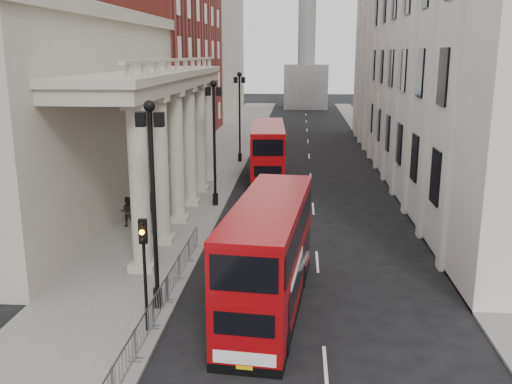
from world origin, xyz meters
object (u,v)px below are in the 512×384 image
at_px(lamp_post_mid, 214,135).
at_px(traffic_light, 144,254).
at_px(pedestrian_c, 165,200).
at_px(bus_near, 269,254).
at_px(lamp_post_north, 240,111).
at_px(bus_far, 268,152).
at_px(pedestrian_b, 128,211).
at_px(pedestrian_a, 150,205).
at_px(monument_column, 307,20).
at_px(lamp_post_south, 153,192).

relative_size(lamp_post_mid, traffic_light, 1.93).
bearing_deg(pedestrian_c, bus_near, -54.57).
height_order(lamp_post_north, bus_far, lamp_post_north).
bearing_deg(bus_far, bus_near, -89.88).
xyz_separation_m(bus_near, pedestrian_b, (-8.94, 10.31, -1.32)).
relative_size(lamp_post_mid, pedestrian_a, 5.45).
bearing_deg(lamp_post_mid, bus_far, 69.70).
bearing_deg(pedestrian_b, pedestrian_a, -119.25).
xyz_separation_m(bus_near, pedestrian_c, (-7.35, 13.09, -1.29)).
bearing_deg(monument_column, bus_near, -91.39).
relative_size(bus_far, pedestrian_b, 5.93).
distance_m(monument_column, lamp_post_mid, 73.14).
height_order(bus_near, pedestrian_c, bus_near).
bearing_deg(monument_column, lamp_post_mid, -95.24).
xyz_separation_m(lamp_post_mid, pedestrian_b, (-4.47, -5.19, -3.89)).
xyz_separation_m(bus_far, pedestrian_c, (-5.96, -10.74, -1.32)).
bearing_deg(bus_far, traffic_light, -99.67).
bearing_deg(lamp_post_mid, monument_column, 84.76).
bearing_deg(monument_column, traffic_light, -94.13).
relative_size(lamp_post_south, lamp_post_mid, 1.00).
distance_m(lamp_post_north, pedestrian_c, 19.03).
height_order(bus_near, pedestrian_b, bus_near).
relative_size(lamp_post_north, bus_near, 0.79).
xyz_separation_m(pedestrian_a, pedestrian_c, (0.78, 0.73, 0.17)).
bearing_deg(lamp_post_south, bus_far, 82.79).
bearing_deg(lamp_post_north, pedestrian_c, -98.90).
height_order(lamp_post_south, pedestrian_c, lamp_post_south).
bearing_deg(bus_far, pedestrian_b, -122.41).
height_order(monument_column, lamp_post_north, monument_column).
bearing_deg(lamp_post_mid, pedestrian_b, -130.75).
relative_size(lamp_post_south, pedestrian_a, 5.45).
distance_m(bus_near, pedestrian_b, 13.71).
bearing_deg(pedestrian_a, lamp_post_mid, 38.06).
xyz_separation_m(bus_far, pedestrian_a, (-6.75, -11.47, -1.50)).
distance_m(lamp_post_south, pedestrian_a, 13.97).
relative_size(lamp_post_mid, bus_near, 0.79).
relative_size(pedestrian_a, pedestrian_c, 0.81).
height_order(lamp_post_south, pedestrian_b, lamp_post_south).
bearing_deg(lamp_post_north, monument_column, 83.28).
bearing_deg(bus_near, lamp_post_mid, 111.66).
bearing_deg(pedestrian_c, pedestrian_a, -130.95).
distance_m(pedestrian_a, pedestrian_b, 2.21).
xyz_separation_m(lamp_post_south, bus_near, (4.47, 0.50, -2.57)).
relative_size(lamp_post_mid, lamp_post_north, 1.00).
relative_size(monument_column, lamp_post_south, 6.51).
bearing_deg(lamp_post_north, pedestrian_a, -100.85).
bearing_deg(lamp_post_mid, lamp_post_south, -90.00).
relative_size(bus_near, bus_far, 0.99).
bearing_deg(traffic_light, pedestrian_c, 100.82).
relative_size(bus_far, pedestrian_a, 7.00).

